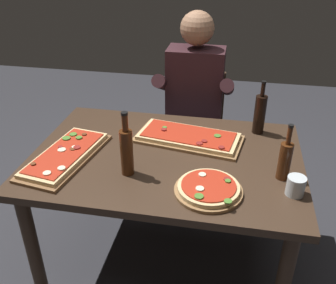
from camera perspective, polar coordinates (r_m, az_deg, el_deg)
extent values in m
plane|color=#2D2D33|center=(2.44, -0.23, -16.92)|extent=(6.40, 6.40, 0.00)
cube|color=#3D2B1E|center=(1.98, -0.27, -2.46)|extent=(1.40, 0.96, 0.04)
cylinder|color=#3D2B1E|center=(2.11, -19.84, -14.91)|extent=(0.07, 0.07, 0.70)
cylinder|color=#3D2B1E|center=(2.66, -11.79, -3.32)|extent=(0.07, 0.07, 0.70)
cylinder|color=#3D2B1E|center=(2.51, 15.68, -6.16)|extent=(0.07, 0.07, 0.70)
cube|color=olive|center=(2.10, 3.11, 0.43)|extent=(0.62, 0.36, 0.02)
cube|color=#E5C184|center=(2.09, 3.12, 0.86)|extent=(0.58, 0.32, 0.02)
cube|color=#B72D19|center=(2.09, 3.13, 1.17)|extent=(0.53, 0.29, 0.01)
cylinder|color=maroon|center=(1.99, 4.77, -0.21)|extent=(0.03, 0.03, 0.01)
cylinder|color=maroon|center=(2.01, 5.53, 0.13)|extent=(0.03, 0.03, 0.01)
cylinder|color=#4C7F2D|center=(2.15, -0.52, 2.25)|extent=(0.03, 0.03, 0.00)
cylinder|color=maroon|center=(1.97, 8.09, -0.82)|extent=(0.03, 0.03, 0.01)
cylinder|color=#4C7F2D|center=(2.08, 7.51, 0.94)|extent=(0.04, 0.04, 0.00)
cylinder|color=maroon|center=(2.12, -0.64, 1.90)|extent=(0.03, 0.03, 0.01)
cube|color=brown|center=(2.01, -15.25, -2.23)|extent=(0.33, 0.58, 0.02)
cube|color=#E5C184|center=(2.00, -15.32, -1.79)|extent=(0.30, 0.54, 0.02)
cube|color=#B72D19|center=(1.99, -15.37, -1.47)|extent=(0.26, 0.49, 0.01)
cylinder|color=beige|center=(2.00, -15.81, -1.14)|extent=(0.04, 0.04, 0.00)
cylinder|color=#4C7F2D|center=(2.14, -14.18, 1.14)|extent=(0.04, 0.04, 0.01)
cylinder|color=brown|center=(2.00, -14.24, -1.01)|extent=(0.03, 0.03, 0.00)
cylinder|color=beige|center=(2.01, -14.07, -0.72)|extent=(0.02, 0.02, 0.00)
cylinder|color=maroon|center=(2.03, -16.02, -0.72)|extent=(0.02, 0.02, 0.01)
cylinder|color=#4C7F2D|center=(2.10, -15.16, 0.55)|extent=(0.04, 0.04, 0.01)
cylinder|color=brown|center=(2.12, -12.58, 1.15)|extent=(0.03, 0.03, 0.01)
cylinder|color=beige|center=(1.84, -17.89, -4.50)|extent=(0.04, 0.04, 0.01)
cylinder|color=brown|center=(1.93, -19.76, -3.15)|extent=(0.03, 0.03, 0.01)
cylinder|color=maroon|center=(2.00, -13.65, -0.81)|extent=(0.04, 0.04, 0.01)
cylinder|color=#4C7F2D|center=(2.09, -13.36, 0.64)|extent=(0.04, 0.04, 0.01)
cylinder|color=beige|center=(1.85, -15.85, -3.85)|extent=(0.04, 0.04, 0.01)
cylinder|color=olive|center=(1.71, 6.13, -7.37)|extent=(0.31, 0.31, 0.02)
cylinder|color=#E5C184|center=(1.70, 6.16, -6.89)|extent=(0.28, 0.28, 0.02)
cylinder|color=#B72D19|center=(1.69, 6.19, -6.53)|extent=(0.25, 0.25, 0.01)
cylinder|color=#4C7F2D|center=(1.60, 9.09, -8.85)|extent=(0.03, 0.03, 0.00)
cylinder|color=beige|center=(1.66, 4.85, -7.05)|extent=(0.04, 0.04, 0.01)
cylinder|color=#4C7F2D|center=(1.61, 4.72, -8.21)|extent=(0.04, 0.04, 0.01)
cylinder|color=maroon|center=(1.73, 8.97, -5.59)|extent=(0.03, 0.03, 0.01)
cylinder|color=#4C7F2D|center=(1.72, 9.07, -5.85)|extent=(0.03, 0.03, 0.01)
cylinder|color=beige|center=(1.75, 5.22, -4.92)|extent=(0.03, 0.03, 0.00)
cylinder|color=#47230F|center=(1.83, 17.26, -2.82)|extent=(0.06, 0.06, 0.18)
cylinder|color=#47230F|center=(1.76, 17.91, 0.90)|extent=(0.02, 0.02, 0.09)
cylinder|color=black|center=(1.74, 18.15, 2.32)|extent=(0.02, 0.02, 0.01)
cylinder|color=black|center=(2.20, 13.72, 4.05)|extent=(0.07, 0.07, 0.22)
cylinder|color=black|center=(2.14, 14.20, 7.67)|extent=(0.02, 0.02, 0.08)
cylinder|color=black|center=(2.13, 14.35, 8.78)|extent=(0.03, 0.03, 0.01)
cylinder|color=#47230F|center=(1.78, -6.27, -1.62)|extent=(0.06, 0.06, 0.23)
cylinder|color=#47230F|center=(1.70, -6.56, 2.88)|extent=(0.03, 0.03, 0.08)
cylinder|color=black|center=(1.68, -6.65, 4.32)|extent=(0.03, 0.03, 0.01)
cylinder|color=silver|center=(1.76, 18.80, -6.32)|extent=(0.08, 0.08, 0.09)
cylinder|color=#5B3814|center=(1.77, 18.69, -6.87)|extent=(0.07, 0.07, 0.05)
cube|color=#3D2B1E|center=(2.79, 3.84, 0.79)|extent=(0.44, 0.44, 0.04)
cube|color=#3D2B1E|center=(2.86, 4.51, 6.72)|extent=(0.40, 0.04, 0.42)
cylinder|color=#3D2B1E|center=(2.77, -0.74, -4.81)|extent=(0.04, 0.04, 0.41)
cylinder|color=#3D2B1E|center=(2.73, 7.13, -5.61)|extent=(0.04, 0.04, 0.41)
cylinder|color=#3D2B1E|center=(3.08, 0.66, -0.87)|extent=(0.04, 0.04, 0.41)
cylinder|color=#3D2B1E|center=(3.05, 7.70, -1.54)|extent=(0.04, 0.04, 0.41)
cylinder|color=#23232D|center=(2.75, 1.14, -4.55)|extent=(0.11, 0.11, 0.45)
cylinder|color=#23232D|center=(2.73, 5.29, -4.97)|extent=(0.11, 0.11, 0.45)
cube|color=#23232D|center=(2.66, 3.62, 1.27)|extent=(0.34, 0.40, 0.12)
cube|color=#381E23|center=(2.62, 4.13, 8.48)|extent=(0.38, 0.22, 0.52)
sphere|color=#A37556|center=(2.50, 4.47, 16.83)|extent=(0.22, 0.22, 0.22)
cylinder|color=#381E23|center=(2.59, -0.87, 8.97)|extent=(0.09, 0.31, 0.21)
cylinder|color=#381E23|center=(2.55, 8.98, 8.20)|extent=(0.09, 0.31, 0.21)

